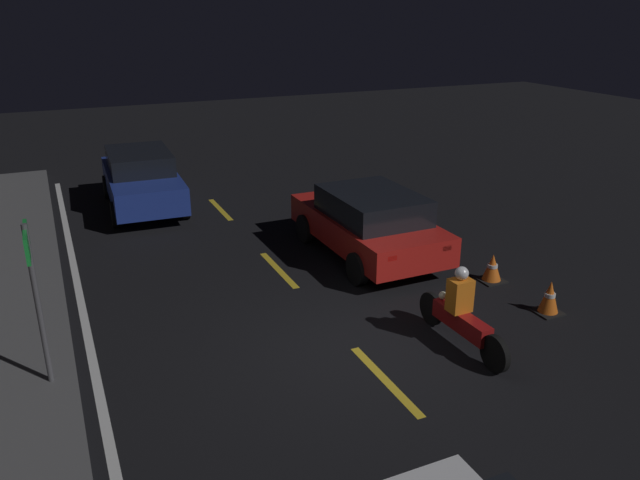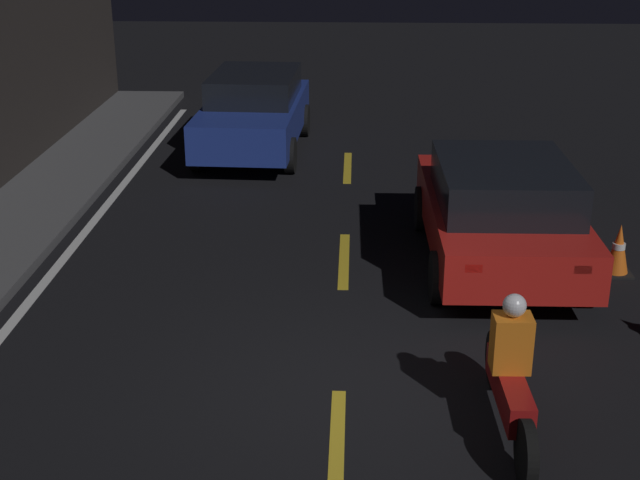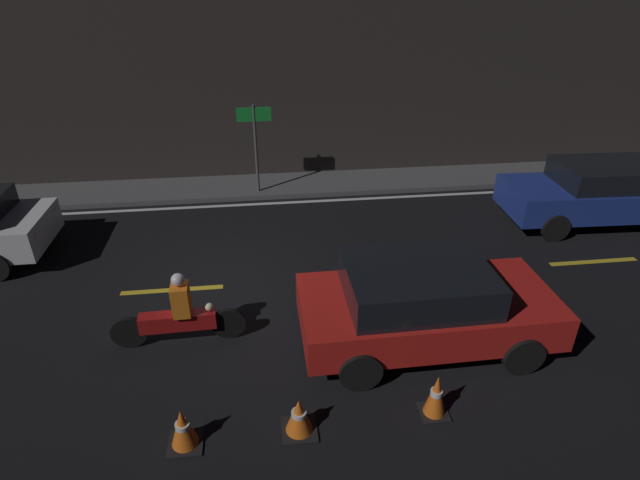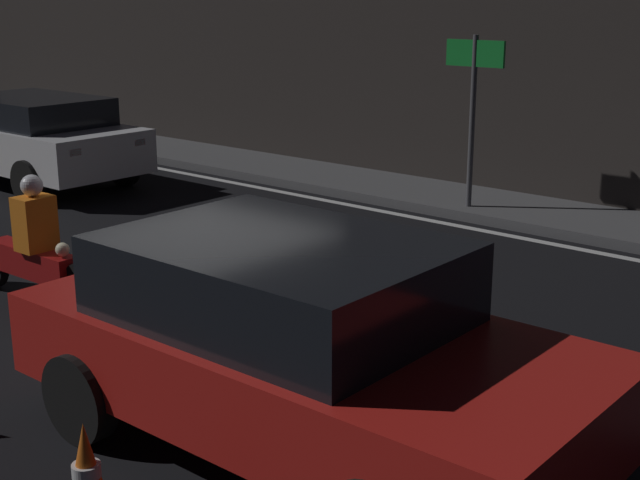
% 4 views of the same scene
% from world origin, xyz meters
% --- Properties ---
extents(ground_plane, '(56.00, 56.00, 0.00)m').
position_xyz_m(ground_plane, '(0.00, 0.00, 0.00)').
color(ground_plane, black).
extents(raised_curb, '(28.00, 1.65, 0.14)m').
position_xyz_m(raised_curb, '(0.00, 5.00, 0.07)').
color(raised_curb, '#4C4C4F').
rests_on(raised_curb, ground).
extents(lane_dash_c, '(2.00, 0.14, 0.01)m').
position_xyz_m(lane_dash_c, '(-1.00, 0.00, 0.00)').
color(lane_dash_c, gold).
rests_on(lane_dash_c, ground).
extents(lane_dash_d, '(2.00, 0.14, 0.01)m').
position_xyz_m(lane_dash_d, '(3.50, 0.00, 0.00)').
color(lane_dash_d, gold).
rests_on(lane_dash_d, ground).
extents(lane_solid_kerb, '(25.20, 0.14, 0.01)m').
position_xyz_m(lane_solid_kerb, '(0.00, 3.92, 0.00)').
color(lane_solid_kerb, silver).
rests_on(lane_solid_kerb, ground).
extents(sedan_white, '(4.45, 1.98, 1.46)m').
position_xyz_m(sedan_white, '(-5.95, 1.69, 0.80)').
color(sedan_white, silver).
rests_on(sedan_white, ground).
extents(taxi_red, '(4.20, 2.07, 1.49)m').
position_xyz_m(taxi_red, '(3.44, -2.09, 0.80)').
color(taxi_red, red).
rests_on(taxi_red, ground).
extents(motorcycle, '(2.24, 0.37, 1.36)m').
position_xyz_m(motorcycle, '(-0.61, -1.61, 0.55)').
color(motorcycle, black).
rests_on(motorcycle, ground).
extents(traffic_cone_far, '(0.40, 0.40, 0.70)m').
position_xyz_m(traffic_cone_far, '(3.18, -3.65, 0.34)').
color(traffic_cone_far, black).
rests_on(traffic_cone_far, ground).
extents(shop_sign, '(0.90, 0.08, 2.40)m').
position_xyz_m(shop_sign, '(0.79, 4.52, 1.83)').
color(shop_sign, '#4C4C51').
rests_on(shop_sign, raised_curb).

